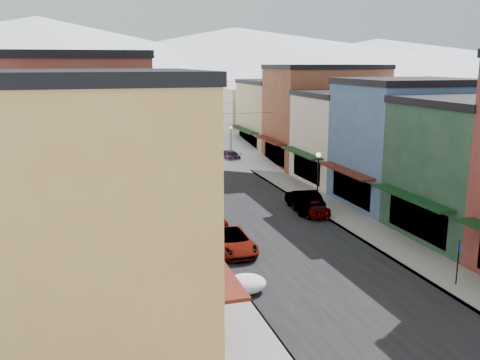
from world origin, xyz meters
TOP-DOWN VIEW (x-y plane):
  - ground at (0.00, 0.00)m, footprint 600.00×600.00m
  - road at (0.00, 60.00)m, footprint 10.00×160.00m
  - sidewalk_left at (-6.60, 60.00)m, footprint 3.20×160.00m
  - sidewalk_right at (6.60, 60.00)m, footprint 3.20×160.00m
  - curb_left at (-5.05, 60.00)m, footprint 0.10×160.00m
  - curb_right at (5.05, 60.00)m, footprint 0.10×160.00m
  - bldg_l_yellow at (-13.19, 4.00)m, footprint 11.30×8.70m
  - bldg_l_cream at (-13.19, 12.50)m, footprint 11.30×8.20m
  - bldg_l_brick_near at (-13.69, 20.50)m, footprint 12.30×8.20m
  - bldg_l_grayblue at (-13.19, 29.00)m, footprint 11.30×9.20m
  - bldg_l_brick_far at (-14.19, 38.00)m, footprint 13.30×9.20m
  - bldg_l_tan at (-13.19, 48.00)m, footprint 11.30×11.20m
  - bldg_r_blue at (13.19, 21.00)m, footprint 11.30×9.20m
  - bldg_r_cream at (13.69, 30.00)m, footprint 12.30×9.20m
  - bldg_r_brick_far at (14.19, 39.00)m, footprint 13.30×9.20m
  - bldg_r_tan at (13.19, 49.00)m, footprint 11.30×11.20m
  - distant_blocks at (0.00, 83.00)m, footprint 34.00×55.00m
  - mountain_ridge at (-19.47, 277.18)m, footprint 670.00×340.00m
  - overhead_cables at (0.00, 47.50)m, footprint 16.40×15.04m
  - car_white_suv at (-3.86, 13.87)m, footprint 2.30×4.96m
  - car_silver_sedan at (-4.18, 19.27)m, footprint 2.15×4.99m
  - car_dark_hatch at (-4.30, 36.70)m, footprint 1.90×4.47m
  - car_silver_wagon at (-4.30, 39.46)m, footprint 2.44×4.89m
  - car_green_sedan at (4.30, 21.42)m, footprint 2.31×5.38m
  - car_gray_suv at (4.30, 20.21)m, footprint 1.92×4.31m
  - car_black_sedan at (4.25, 44.44)m, footprint 2.45×4.95m
  - car_lane_silver at (-2.20, 61.35)m, footprint 1.89×4.40m
  - car_lane_white at (1.24, 64.12)m, footprint 3.42×6.27m
  - parking_sign at (6.09, 5.21)m, footprint 0.07×0.33m
  - trash_can at (5.20, 21.52)m, footprint 0.60×0.60m
  - streetlamp_near at (5.20, 20.95)m, footprint 0.39×0.39m
  - streetlamp_far at (5.20, 46.44)m, footprint 0.32×0.32m
  - snow_pile_near at (-4.88, 7.92)m, footprint 2.19×2.55m
  - snow_pile_mid at (-4.88, 27.97)m, footprint 2.29×2.61m
  - snow_pile_far at (-4.29, 37.50)m, footprint 2.07×2.47m

SIDE VIEW (x-z plane):
  - ground at x=0.00m, z-range 0.00..0.00m
  - road at x=0.00m, z-range 0.00..0.01m
  - sidewalk_left at x=-6.60m, z-range 0.00..0.15m
  - sidewalk_right at x=6.60m, z-range 0.00..0.15m
  - curb_left at x=-5.05m, z-range 0.00..0.15m
  - curb_right at x=5.05m, z-range 0.00..0.15m
  - snow_pile_far at x=-4.29m, z-range -0.02..0.85m
  - snow_pile_near at x=-4.88m, z-range -0.02..0.91m
  - snow_pile_mid at x=-4.88m, z-range -0.02..0.95m
  - trash_can at x=5.20m, z-range 0.16..1.17m
  - car_silver_wagon at x=-4.30m, z-range 0.00..1.37m
  - car_white_suv at x=-3.86m, z-range 0.00..1.38m
  - car_black_sedan at x=4.25m, z-range 0.00..1.38m
  - car_dark_hatch at x=-4.30m, z-range 0.00..1.44m
  - car_gray_suv at x=4.30m, z-range 0.00..1.44m
  - car_lane_silver at x=-2.20m, z-range 0.00..1.48m
  - car_lane_white at x=1.24m, z-range 0.00..1.67m
  - car_silver_sedan at x=-4.18m, z-range 0.00..1.68m
  - car_green_sedan at x=4.30m, z-range 0.00..1.72m
  - parking_sign at x=6.09m, z-range 0.36..2.79m
  - streetlamp_far at x=5.20m, z-range 0.66..4.56m
  - streetlamp_near at x=5.20m, z-range 0.76..5.42m
  - distant_blocks at x=0.00m, z-range 0.00..8.00m
  - bldg_r_cream at x=13.69m, z-range 0.01..9.01m
  - bldg_l_grayblue at x=-13.19m, z-range 0.01..9.01m
  - bldg_r_tan at x=13.19m, z-range 0.01..9.51m
  - bldg_l_cream at x=-13.19m, z-range 0.01..9.51m
  - bldg_l_tan at x=-13.19m, z-range 0.01..10.01m
  - bldg_r_blue at x=13.19m, z-range 0.01..10.51m
  - bldg_l_brick_far at x=-14.19m, z-range 0.01..11.01m
  - bldg_r_brick_far at x=14.19m, z-range 0.01..11.51m
  - bldg_l_yellow at x=-13.19m, z-range 0.01..11.51m
  - overhead_cables at x=0.00m, z-range 6.18..6.22m
  - bldg_l_brick_near at x=-13.69m, z-range 0.01..12.51m
  - mountain_ridge at x=-19.47m, z-range -2.64..31.36m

